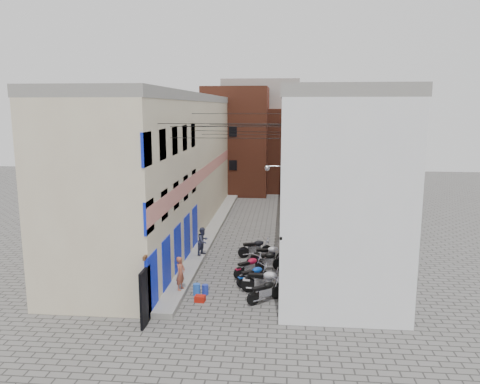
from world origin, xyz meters
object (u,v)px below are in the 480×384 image
(person_b, at_px, (203,241))
(motorcycle_b, at_px, (265,280))
(motorcycle_c, at_px, (254,274))
(motorcycle_g, at_px, (255,247))
(red_crate, at_px, (200,299))
(motorcycle_a, at_px, (265,290))
(motorcycle_e, at_px, (265,259))
(person_a, at_px, (181,273))
(water_jug_near, at_px, (197,289))
(motorcycle_f, at_px, (269,253))
(water_jug_far, at_px, (205,290))
(motorcycle_d, at_px, (249,266))

(person_b, bearing_deg, motorcycle_b, -114.44)
(motorcycle_c, height_order, motorcycle_g, motorcycle_g)
(person_b, bearing_deg, motorcycle_g, -50.17)
(motorcycle_c, xyz_separation_m, red_crate, (-2.14, -2.11, -0.38))
(motorcycle_a, relative_size, motorcycle_g, 0.93)
(motorcycle_e, relative_size, person_a, 1.36)
(motorcycle_a, xyz_separation_m, red_crate, (-2.75, -0.25, -0.39))
(motorcycle_c, distance_m, person_b, 4.66)
(person_b, bearing_deg, water_jug_near, -146.32)
(motorcycle_c, xyz_separation_m, water_jug_near, (-2.42, -1.40, -0.26))
(motorcycle_f, bearing_deg, red_crate, -35.53)
(motorcycle_c, relative_size, motorcycle_g, 0.91)
(motorcycle_f, relative_size, person_a, 1.33)
(motorcycle_b, xyz_separation_m, water_jug_near, (-2.98, -0.46, -0.37))
(motorcycle_e, bearing_deg, motorcycle_a, -3.31)
(motorcycle_e, height_order, motorcycle_g, motorcycle_e)
(motorcycle_c, relative_size, red_crate, 4.15)
(motorcycle_g, height_order, water_jug_far, motorcycle_g)
(water_jug_near, bearing_deg, person_a, -175.54)
(water_jug_near, bearing_deg, motorcycle_d, 50.16)
(motorcycle_a, distance_m, motorcycle_d, 3.14)
(water_jug_near, bearing_deg, motorcycle_g, 68.20)
(person_b, height_order, water_jug_near, person_b)
(motorcycle_e, bearing_deg, motorcycle_d, -45.96)
(motorcycle_g, xyz_separation_m, red_crate, (-1.95, -6.27, -0.43))
(motorcycle_c, distance_m, water_jug_near, 2.81)
(red_crate, bearing_deg, motorcycle_a, 5.28)
(motorcycle_d, xyz_separation_m, motorcycle_e, (0.75, 0.88, 0.05))
(person_b, relative_size, red_crate, 3.56)
(water_jug_far, bearing_deg, motorcycle_a, -11.83)
(motorcycle_f, bearing_deg, motorcycle_b, -8.20)
(motorcycle_c, distance_m, motorcycle_e, 2.09)
(motorcycle_b, height_order, red_crate, motorcycle_b)
(motorcycle_b, relative_size, water_jug_far, 4.87)
(motorcycle_b, distance_m, water_jug_near, 3.04)
(motorcycle_b, bearing_deg, water_jug_far, -76.77)
(motorcycle_b, bearing_deg, person_b, -136.10)
(person_a, relative_size, red_crate, 3.48)
(motorcycle_a, bearing_deg, red_crate, -123.24)
(motorcycle_d, relative_size, water_jug_near, 3.65)
(motorcycle_a, bearing_deg, motorcycle_c, 159.63)
(motorcycle_c, distance_m, motorcycle_f, 3.13)
(motorcycle_b, xyz_separation_m, water_jug_far, (-2.62, -0.36, -0.40))
(motorcycle_d, distance_m, red_crate, 3.77)
(motorcycle_c, height_order, water_jug_far, motorcycle_c)
(motorcycle_e, bearing_deg, motorcycle_b, -3.55)
(motorcycle_d, distance_m, person_b, 3.63)
(person_b, distance_m, red_crate, 5.77)
(motorcycle_g, distance_m, water_jug_far, 5.78)
(red_crate, bearing_deg, motorcycle_g, 72.75)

